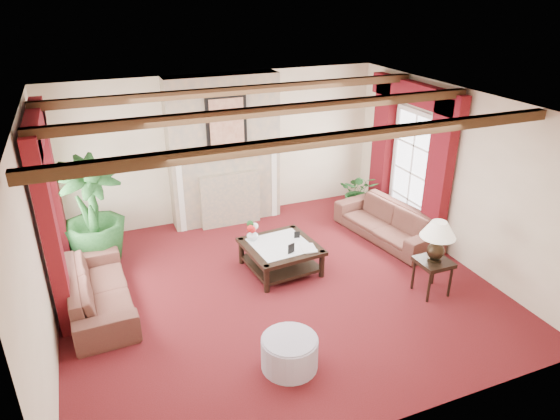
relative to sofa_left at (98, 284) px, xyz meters
name	(u,v)px	position (x,y,z in m)	size (l,w,h in m)	color
floor	(277,287)	(2.44, -0.45, -0.39)	(6.00, 6.00, 0.00)	#430D0C
ceiling	(277,105)	(2.44, -0.45, 2.31)	(6.00, 6.00, 0.00)	white
back_wall	(221,148)	(2.44, 2.30, 0.96)	(6.00, 0.02, 2.70)	beige
left_wall	(37,243)	(-0.56, -0.45, 0.96)	(0.02, 5.50, 2.70)	beige
right_wall	(454,175)	(5.44, -0.45, 0.96)	(0.02, 5.50, 2.70)	beige
ceiling_beams	(277,110)	(2.44, -0.45, 2.25)	(6.00, 3.00, 0.12)	#362211
fireplace	(221,74)	(2.44, 2.10, 2.31)	(2.00, 0.52, 2.70)	tan
french_door_left	(30,154)	(-0.53, 0.55, 1.74)	(0.10, 1.10, 2.16)	white
french_door_right	(419,112)	(5.41, 0.55, 1.74)	(0.10, 1.10, 2.16)	white
curtains_left	(33,120)	(-0.42, 0.55, 2.16)	(0.20, 2.40, 2.55)	#520A16
curtains_right	(417,87)	(5.30, 0.55, 2.16)	(0.20, 2.40, 2.55)	#520A16
sofa_left	(98,284)	(0.00, 0.00, 0.00)	(0.65, 2.01, 0.78)	#380F19
sofa_right	(388,217)	(4.82, 0.32, 0.00)	(0.92, 2.09, 0.79)	#380F19
potted_palm	(96,235)	(0.07, 1.32, 0.10)	(1.40, 1.93, 0.97)	black
small_plant	(359,197)	(4.92, 1.46, -0.07)	(1.06, 1.08, 0.63)	black
coffee_table	(281,257)	(2.68, 0.01, -0.17)	(1.06, 1.06, 0.44)	black
side_table	(432,276)	(4.45, -1.40, -0.12)	(0.45, 0.45, 0.53)	black
ottoman	(289,353)	(1.95, -2.05, -0.20)	(0.66, 0.66, 0.39)	#A69DB2
table_lamp	(437,241)	(4.45, -1.40, 0.46)	(0.49, 0.49, 0.62)	black
flower_vase	(252,235)	(2.33, 0.32, 0.14)	(0.23, 0.23, 0.18)	silver
book	(302,241)	(2.91, -0.26, 0.19)	(0.22, 0.06, 0.29)	black
photo_frame_a	(291,249)	(2.73, -0.30, 0.12)	(0.12, 0.02, 0.16)	black
photo_frame_b	(297,235)	(3.00, 0.11, 0.10)	(0.09, 0.02, 0.12)	black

